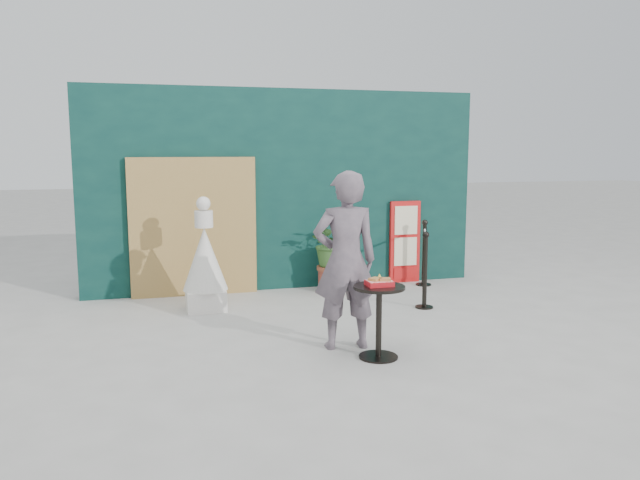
# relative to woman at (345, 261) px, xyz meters

# --- Properties ---
(ground) EXTENTS (60.00, 60.00, 0.00)m
(ground) POSITION_rel_woman_xyz_m (0.05, -0.03, -0.95)
(ground) COLOR #ADAAA5
(ground) RESTS_ON ground
(back_wall) EXTENTS (6.00, 0.30, 3.00)m
(back_wall) POSITION_rel_woman_xyz_m (0.05, 3.12, 0.55)
(back_wall) COLOR #092B28
(back_wall) RESTS_ON ground
(bamboo_fence) EXTENTS (1.80, 0.08, 2.00)m
(bamboo_fence) POSITION_rel_woman_xyz_m (-1.35, 2.91, 0.05)
(bamboo_fence) COLOR tan
(bamboo_fence) RESTS_ON ground
(woman) EXTENTS (0.73, 0.51, 1.89)m
(woman) POSITION_rel_woman_xyz_m (0.00, 0.00, 0.00)
(woman) COLOR slate
(woman) RESTS_ON ground
(menu_board) EXTENTS (0.50, 0.07, 1.30)m
(menu_board) POSITION_rel_woman_xyz_m (1.95, 2.92, -0.30)
(menu_board) COLOR red
(menu_board) RESTS_ON ground
(statue) EXTENTS (0.59, 0.59, 1.50)m
(statue) POSITION_rel_woman_xyz_m (-1.28, 2.01, -0.33)
(statue) COLOR white
(statue) RESTS_ON ground
(cafe_table) EXTENTS (0.52, 0.52, 0.75)m
(cafe_table) POSITION_rel_woman_xyz_m (0.22, -0.42, -0.45)
(cafe_table) COLOR black
(cafe_table) RESTS_ON ground
(food_basket) EXTENTS (0.26, 0.19, 0.11)m
(food_basket) POSITION_rel_woman_xyz_m (0.22, -0.42, -0.16)
(food_basket) COLOR red
(food_basket) RESTS_ON cafe_table
(planter) EXTENTS (0.64, 0.56, 1.09)m
(planter) POSITION_rel_woman_xyz_m (0.64, 2.62, -0.31)
(planter) COLOR brown
(planter) RESTS_ON ground
(stanchion_barrier) EXTENTS (0.84, 1.54, 1.03)m
(stanchion_barrier) POSITION_rel_woman_xyz_m (1.85, 1.96, -0.45)
(stanchion_barrier) COLOR black
(stanchion_barrier) RESTS_ON ground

